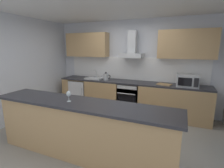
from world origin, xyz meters
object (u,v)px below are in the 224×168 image
(microwave, at_px, (188,81))
(wine_glass, at_px, (69,94))
(sink, at_px, (95,78))
(kettle, at_px, (106,77))
(oven, at_px, (130,97))
(refrigerator, at_px, (81,92))
(range_hood, at_px, (132,49))
(chopping_board, at_px, (164,84))

(microwave, distance_m, wine_glass, 2.87)
(sink, height_order, kettle, sink)
(oven, distance_m, kettle, 0.90)
(refrigerator, height_order, range_hood, range_hood)
(refrigerator, bearing_deg, sink, 1.59)
(range_hood, distance_m, wine_glass, 2.51)
(microwave, height_order, kettle, microwave)
(refrigerator, distance_m, kettle, 1.07)
(refrigerator, height_order, kettle, kettle)
(sink, distance_m, kettle, 0.41)
(oven, height_order, sink, sink)
(refrigerator, distance_m, chopping_board, 2.58)
(sink, xyz_separation_m, wine_glass, (0.77, -2.27, 0.16))
(sink, xyz_separation_m, kettle, (0.40, -0.04, 0.08))
(wine_glass, bearing_deg, microwave, 50.88)
(kettle, xyz_separation_m, range_hood, (0.72, 0.16, 0.78))
(oven, bearing_deg, range_hood, 90.00)
(oven, height_order, kettle, kettle)
(oven, xyz_separation_m, chopping_board, (0.92, -0.02, 0.45))
(refrigerator, relative_size, wine_glass, 4.78)
(refrigerator, relative_size, sink, 1.70)
(range_hood, height_order, chopping_board, range_hood)
(kettle, xyz_separation_m, wine_glass, (0.36, -2.22, 0.08))
(microwave, bearing_deg, chopping_board, 179.55)
(wine_glass, bearing_deg, kettle, 99.30)
(sink, bearing_deg, microwave, -0.86)
(sink, bearing_deg, range_hood, 6.03)
(range_hood, xyz_separation_m, wine_glass, (-0.36, -2.38, -0.70))
(oven, relative_size, microwave, 1.60)
(oven, relative_size, kettle, 2.77)
(range_hood, relative_size, chopping_board, 2.12)
(oven, relative_size, range_hood, 1.11)
(kettle, distance_m, range_hood, 1.08)
(oven, bearing_deg, wine_glass, -98.99)
(range_hood, bearing_deg, kettle, -167.24)
(kettle, relative_size, range_hood, 0.40)
(wine_glass, bearing_deg, chopping_board, 60.28)
(oven, xyz_separation_m, microwave, (1.45, -0.03, 0.59))
(range_hood, bearing_deg, oven, -90.00)
(refrigerator, relative_size, kettle, 2.94)
(sink, xyz_separation_m, chopping_board, (2.04, -0.03, -0.02))
(microwave, height_order, wine_glass, microwave)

